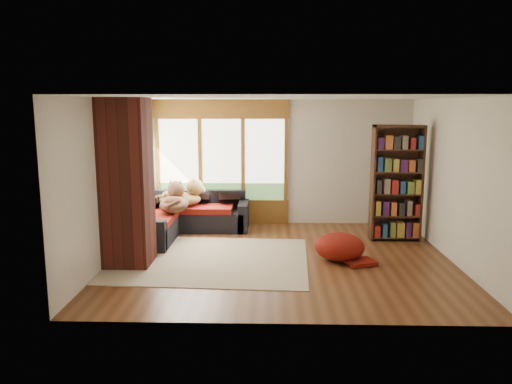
% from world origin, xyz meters
% --- Properties ---
extents(floor, '(5.50, 5.50, 0.00)m').
position_xyz_m(floor, '(0.00, 0.00, 0.00)').
color(floor, '#4F2B16').
rests_on(floor, ground).
extents(ceiling, '(5.50, 5.50, 0.00)m').
position_xyz_m(ceiling, '(0.00, 0.00, 2.60)').
color(ceiling, white).
extents(wall_back, '(5.50, 0.04, 2.60)m').
position_xyz_m(wall_back, '(0.00, 2.50, 1.30)').
color(wall_back, silver).
rests_on(wall_back, ground).
extents(wall_front, '(5.50, 0.04, 2.60)m').
position_xyz_m(wall_front, '(0.00, -2.50, 1.30)').
color(wall_front, silver).
rests_on(wall_front, ground).
extents(wall_left, '(0.04, 5.00, 2.60)m').
position_xyz_m(wall_left, '(-2.75, 0.00, 1.30)').
color(wall_left, silver).
rests_on(wall_left, ground).
extents(wall_right, '(0.04, 5.00, 2.60)m').
position_xyz_m(wall_right, '(2.75, 0.00, 1.30)').
color(wall_right, silver).
rests_on(wall_right, ground).
extents(windows_back, '(2.82, 0.10, 1.90)m').
position_xyz_m(windows_back, '(-1.20, 2.47, 1.35)').
color(windows_back, brown).
rests_on(windows_back, wall_back).
extents(windows_left, '(0.10, 2.62, 1.90)m').
position_xyz_m(windows_left, '(-2.72, 1.20, 1.35)').
color(windows_left, brown).
rests_on(windows_left, wall_left).
extents(roller_blind, '(0.03, 0.72, 0.90)m').
position_xyz_m(roller_blind, '(-2.69, 2.03, 1.75)').
color(roller_blind, '#5A8349').
rests_on(roller_blind, wall_left).
extents(brick_chimney, '(0.70, 0.70, 2.60)m').
position_xyz_m(brick_chimney, '(-2.40, -0.35, 1.30)').
color(brick_chimney, '#471914').
rests_on(brick_chimney, ground).
extents(sectional_sofa, '(2.20, 2.20, 0.80)m').
position_xyz_m(sectional_sofa, '(-1.95, 1.70, 0.30)').
color(sectional_sofa, black).
rests_on(sectional_sofa, ground).
extents(area_rug, '(3.55, 2.78, 0.01)m').
position_xyz_m(area_rug, '(-1.30, -0.10, 0.01)').
color(area_rug, beige).
rests_on(area_rug, ground).
extents(bookshelf, '(0.91, 0.30, 2.13)m').
position_xyz_m(bookshelf, '(2.14, 1.20, 1.07)').
color(bookshelf, '#3B1F13').
rests_on(bookshelf, ground).
extents(pouf, '(1.04, 1.04, 0.44)m').
position_xyz_m(pouf, '(0.95, -0.05, 0.23)').
color(pouf, maroon).
rests_on(pouf, area_rug).
extents(dog_tan, '(0.96, 0.73, 0.48)m').
position_xyz_m(dog_tan, '(-1.90, 1.73, 0.78)').
color(dog_tan, brown).
rests_on(dog_tan, sectional_sofa).
extents(dog_brindle, '(0.57, 0.89, 0.48)m').
position_xyz_m(dog_brindle, '(-1.99, 1.30, 0.77)').
color(dog_brindle, '#3D251B').
rests_on(dog_brindle, sectional_sofa).
extents(throw_pillows, '(1.98, 1.68, 0.45)m').
position_xyz_m(throw_pillows, '(-1.86, 1.75, 0.75)').
color(throw_pillows, black).
rests_on(throw_pillows, sectional_sofa).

